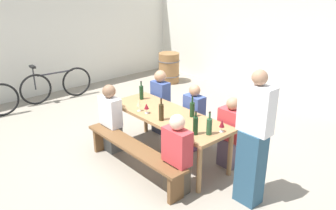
# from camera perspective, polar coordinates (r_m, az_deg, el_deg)

# --- Properties ---
(ground_plane) EXTENTS (24.00, 24.00, 0.00)m
(ground_plane) POSITION_cam_1_polar(r_m,az_deg,el_deg) (5.57, 0.00, -8.66)
(ground_plane) COLOR gray
(back_wall) EXTENTS (14.00, 0.20, 3.20)m
(back_wall) POSITION_cam_1_polar(r_m,az_deg,el_deg) (7.87, 20.94, 11.33)
(back_wall) COLOR silver
(back_wall) RESTS_ON ground
(side_wall) EXTENTS (0.20, 7.79, 3.20)m
(side_wall) POSITION_cam_1_polar(r_m,az_deg,el_deg) (8.68, -20.08, 12.26)
(side_wall) COLOR silver
(side_wall) RESTS_ON ground
(tasting_table) EXTENTS (2.13, 0.77, 0.75)m
(tasting_table) POSITION_cam_1_polar(r_m,az_deg,el_deg) (5.26, 0.00, -2.32)
(tasting_table) COLOR #9E7247
(tasting_table) RESTS_ON ground
(bench_near) EXTENTS (2.03, 0.30, 0.45)m
(bench_near) POSITION_cam_1_polar(r_m,az_deg,el_deg) (5.02, -5.88, -7.68)
(bench_near) COLOR brown
(bench_near) RESTS_ON ground
(bench_far) EXTENTS (2.03, 0.30, 0.45)m
(bench_far) POSITION_cam_1_polar(r_m,az_deg,el_deg) (5.83, 5.03, -3.35)
(bench_far) COLOR brown
(bench_far) RESTS_ON ground
(wine_bottle_0) EXTENTS (0.07, 0.07, 0.34)m
(wine_bottle_0) POSITION_cam_1_polar(r_m,az_deg,el_deg) (4.55, 4.63, -3.43)
(wine_bottle_0) COLOR #143319
(wine_bottle_0) RESTS_ON tasting_table
(wine_bottle_1) EXTENTS (0.07, 0.07, 0.34)m
(wine_bottle_1) POSITION_cam_1_polar(r_m,az_deg,el_deg) (4.97, -1.14, -1.15)
(wine_bottle_1) COLOR #332814
(wine_bottle_1) RESTS_ON tasting_table
(wine_bottle_2) EXTENTS (0.08, 0.08, 0.33)m
(wine_bottle_2) POSITION_cam_1_polar(r_m,az_deg,el_deg) (4.58, 6.93, -3.53)
(wine_bottle_2) COLOR #234C2D
(wine_bottle_2) RESTS_ON tasting_table
(wine_bottle_3) EXTENTS (0.07, 0.07, 0.33)m
(wine_bottle_3) POSITION_cam_1_polar(r_m,az_deg,el_deg) (5.11, 4.08, -0.69)
(wine_bottle_3) COLOR #143319
(wine_bottle_3) RESTS_ON tasting_table
(wine_bottle_4) EXTENTS (0.07, 0.07, 0.32)m
(wine_bottle_4) POSITION_cam_1_polar(r_m,az_deg,el_deg) (5.82, -4.48, 2.14)
(wine_bottle_4) COLOR #143319
(wine_bottle_4) RESTS_ON tasting_table
(wine_glass_0) EXTENTS (0.07, 0.07, 0.17)m
(wine_glass_0) POSITION_cam_1_polar(r_m,az_deg,el_deg) (4.67, 9.03, -3.15)
(wine_glass_0) COLOR silver
(wine_glass_0) RESTS_ON tasting_table
(wine_glass_1) EXTENTS (0.08, 0.08, 0.16)m
(wine_glass_1) POSITION_cam_1_polar(r_m,az_deg,el_deg) (5.23, -3.63, -0.26)
(wine_glass_1) COLOR silver
(wine_glass_1) RESTS_ON tasting_table
(wine_glass_2) EXTENTS (0.07, 0.07, 0.18)m
(wine_glass_2) POSITION_cam_1_polar(r_m,az_deg,el_deg) (5.32, -4.92, 0.27)
(wine_glass_2) COLOR silver
(wine_glass_2) RESTS_ON tasting_table
(seated_guest_near_0) EXTENTS (0.40, 0.24, 1.15)m
(seated_guest_near_0) POSITION_cam_1_polar(r_m,az_deg,el_deg) (5.62, -9.56, -2.46)
(seated_guest_near_0) COLOR #535655
(seated_guest_near_0) RESTS_ON ground
(seated_guest_near_1) EXTENTS (0.40, 0.24, 1.13)m
(seated_guest_near_1) POSITION_cam_1_polar(r_m,az_deg,el_deg) (4.49, 1.50, -8.67)
(seated_guest_near_1) COLOR #4C4134
(seated_guest_near_1) RESTS_ON ground
(seated_guest_far_0) EXTENTS (0.34, 0.24, 1.18)m
(seated_guest_far_0) POSITION_cam_1_polar(r_m,az_deg,el_deg) (6.19, -1.27, 0.41)
(seated_guest_far_0) COLOR #2E3547
(seated_guest_far_0) RESTS_ON ground
(seated_guest_far_1) EXTENTS (0.34, 0.24, 1.12)m
(seated_guest_far_1) POSITION_cam_1_polar(r_m,az_deg,el_deg) (5.63, 4.36, -2.31)
(seated_guest_far_1) COLOR #523862
(seated_guest_far_1) RESTS_ON ground
(seated_guest_far_2) EXTENTS (0.38, 0.24, 1.11)m
(seated_guest_far_2) POSITION_cam_1_polar(r_m,az_deg,el_deg) (5.19, 10.43, -4.89)
(seated_guest_far_2) COLOR #57495C
(seated_guest_far_2) RESTS_ON ground
(standing_host) EXTENTS (0.41, 0.24, 1.77)m
(standing_host) POSITION_cam_1_polar(r_m,az_deg,el_deg) (4.29, 14.08, -6.07)
(standing_host) COLOR #294D66
(standing_host) RESTS_ON ground
(wine_barrel) EXTENTS (0.58, 0.58, 0.80)m
(wine_barrel) POSITION_cam_1_polar(r_m,az_deg,el_deg) (9.16, 0.15, 6.26)
(wine_barrel) COLOR olive
(wine_barrel) RESTS_ON ground
(parked_bicycle_0) EXTENTS (0.24, 1.66, 0.90)m
(parked_bicycle_0) POSITION_cam_1_polar(r_m,az_deg,el_deg) (8.25, -18.23, 3.23)
(parked_bicycle_0) COLOR black
(parked_bicycle_0) RESTS_ON ground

